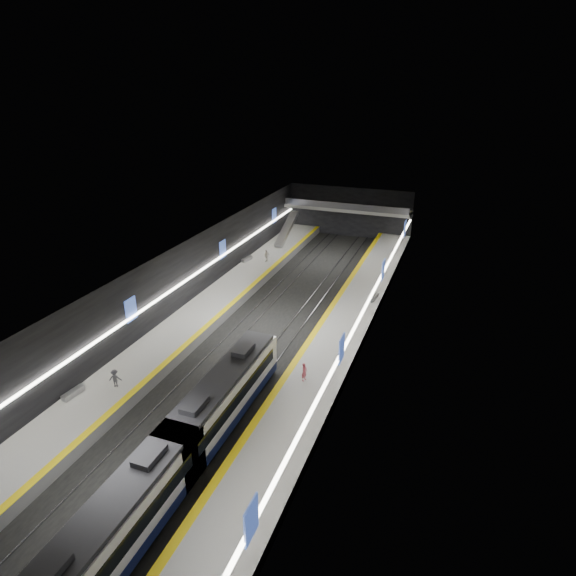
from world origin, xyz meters
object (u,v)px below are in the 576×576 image
at_px(bench_left_near, 73,393).
at_px(bench_left_far, 247,259).
at_px(passenger_right_a, 304,372).
at_px(train, 176,453).
at_px(bench_right_far, 373,297).
at_px(escalator, 287,229).
at_px(passenger_left_a, 267,256).
at_px(passenger_left_b, 115,378).

distance_m(bench_left_near, bench_left_far, 32.47).
height_order(bench_left_far, passenger_right_a, passenger_right_a).
relative_size(train, bench_right_far, 14.00).
xyz_separation_m(escalator, passenger_left_a, (0.64, -9.44, -1.08)).
relative_size(bench_right_far, passenger_left_a, 1.20).
distance_m(escalator, passenger_right_a, 37.19).
bearing_deg(passenger_right_a, bench_left_near, 128.97).
height_order(bench_left_far, bench_right_far, bench_right_far).
relative_size(passenger_right_a, passenger_left_a, 0.97).
height_order(passenger_right_a, passenger_left_b, passenger_right_a).
relative_size(passenger_left_a, passenger_left_b, 1.06).
distance_m(bench_left_far, passenger_right_a, 29.22).
xyz_separation_m(bench_left_near, bench_right_far, (18.54, 26.08, 0.01)).
bearing_deg(bench_left_near, passenger_left_b, 48.65).
bearing_deg(train, escalator, 102.19).
bearing_deg(escalator, passenger_left_a, -86.15).
height_order(train, bench_left_far, train).
height_order(bench_left_near, bench_left_far, bench_left_near).
bearing_deg(escalator, passenger_right_a, -67.11).
distance_m(bench_left_far, passenger_left_b, 30.38).
relative_size(bench_left_far, bench_right_far, 0.96).
bearing_deg(train, passenger_left_a, 104.26).
bearing_deg(bench_left_far, escalator, 89.46).
xyz_separation_m(bench_right_far, passenger_left_a, (-16.02, 7.06, 0.58)).
bearing_deg(passenger_right_a, bench_right_far, 4.88).
bearing_deg(passenger_right_a, escalator, 34.83).
distance_m(escalator, passenger_left_a, 9.53).
bearing_deg(train, passenger_left_b, 148.29).
height_order(escalator, bench_right_far, escalator).
xyz_separation_m(passenger_right_a, passenger_left_a, (-13.82, 24.80, 0.02)).
height_order(bench_right_far, passenger_left_a, passenger_left_a).
relative_size(bench_left_near, passenger_right_a, 1.19).
height_order(passenger_left_a, passenger_left_b, passenger_left_a).
bearing_deg(escalator, bench_left_near, -92.53).
xyz_separation_m(train, escalator, (-10.00, 46.28, 0.70)).
xyz_separation_m(train, bench_left_far, (-12.00, 36.16, -0.97)).
xyz_separation_m(escalator, passenger_right_a, (14.46, -34.25, -1.10)).
bearing_deg(bench_left_far, passenger_right_a, -45.07).
height_order(train, bench_left_near, train).
bearing_deg(bench_left_near, passenger_right_a, 32.87).
distance_m(escalator, bench_left_near, 42.66).
distance_m(train, passenger_right_a, 12.83).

